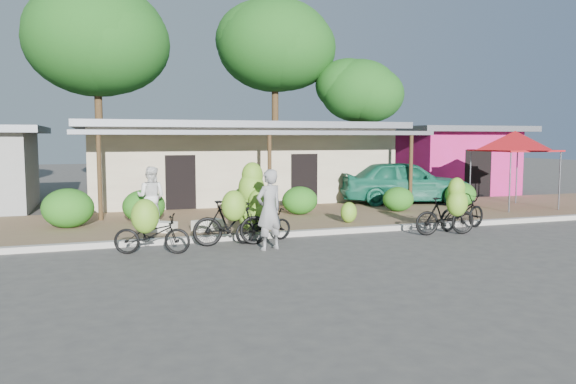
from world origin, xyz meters
The scene contains 28 objects.
ground centered at (0.00, 0.00, 0.00)m, with size 100.00×100.00×0.00m, color #464441.
sidewalk centered at (0.00, 5.00, 0.06)m, with size 60.00×6.00×0.12m, color olive.
curb centered at (0.00, 2.00, 0.07)m, with size 60.00×0.25×0.15m, color #A8A399.
shop_main centered at (0.00, 10.93, 1.72)m, with size 13.00×8.50×3.35m.
shop_pink centered at (10.50, 10.99, 1.67)m, with size 6.00×6.00×3.25m.
tree_far_center centered at (-5.69, 16.11, 7.43)m, with size 6.66×6.66×9.99m.
tree_center_right centered at (3.31, 16.61, 7.71)m, with size 6.16×6.12×10.06m.
tree_near_right centered at (7.31, 14.61, 5.27)m, with size 4.28×4.09×6.86m.
hedge_0 centered at (-6.50, 4.83, 0.69)m, with size 1.47×1.32×1.14m, color #176216.
hedge_1 centered at (-4.34, 5.16, 0.63)m, with size 1.30×1.17×1.01m, color #176216.
hedge_2 centered at (-0.99, 4.58, 0.70)m, with size 1.48×1.33×1.16m, color #176216.
hedge_3 centered at (0.83, 5.32, 0.60)m, with size 1.22×1.10×0.95m, color #176216.
hedge_4 centered at (4.41, 4.94, 0.55)m, with size 1.11×1.00×0.87m, color #176216.
hedge_5 centered at (7.33, 5.37, 0.58)m, with size 1.19×1.07×0.93m, color #176216.
red_canopy centered at (9.05, 4.55, 2.61)m, with size 3.50×3.50×2.86m.
bike_far_left centered at (-4.53, 0.72, 0.57)m, with size 1.89×1.45×1.38m.
bike_left centered at (-2.52, 1.15, 0.66)m, with size 1.97×1.28×1.47m.
bike_center centered at (-1.67, 1.78, 0.84)m, with size 1.77×1.34×2.07m.
bike_right centered at (3.52, 0.68, 0.68)m, with size 1.82×1.26×1.66m.
bike_far_right centered at (4.58, 1.49, 0.52)m, with size 2.09×1.24×1.04m.
loose_banana_a centered at (-1.64, 2.86, 0.43)m, with size 0.50×0.43×0.63m, color #6EAB2A.
loose_banana_b centered at (-1.46, 2.95, 0.47)m, with size 0.55×0.47×0.69m, color #6EAB2A.
loose_banana_c centered at (1.62, 3.08, 0.44)m, with size 0.51×0.43×0.64m, color #6EAB2A.
sack_near centered at (-2.77, 3.03, 0.27)m, with size 0.85×0.40×0.30m, color silver.
sack_far centered at (-4.00, 3.20, 0.26)m, with size 0.75×0.38×0.28m, color silver.
vendor centered at (-1.74, 0.45, 0.98)m, with size 0.72×0.47×1.97m, color gray.
bystander centered at (-4.20, 4.20, 1.01)m, with size 0.86×0.67×1.77m, color white.
teal_van centered at (5.89, 7.00, 0.98)m, with size 2.03×5.06×1.72m, color #16664C.
Camera 1 is at (-5.68, -12.48, 2.72)m, focal length 35.00 mm.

